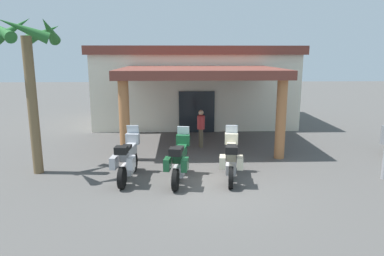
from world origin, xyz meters
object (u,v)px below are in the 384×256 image
Objects in this scene: motel_building at (194,84)px; motorcycle_green at (179,160)px; motorcycle_cream at (231,158)px; pedestrian at (201,126)px; palm_tree_roadside at (29,57)px; motorcycle_silver at (128,159)px.

motel_building is 5.13× the size of motorcycle_green.
motorcycle_green is 1.64m from motorcycle_cream.
palm_tree_roadside reaches higher than pedestrian.
palm_tree_roadside is (-6.37, 0.88, 3.16)m from motorcycle_cream.
motel_building is 6.99× the size of pedestrian.
palm_tree_roadside is (-5.66, -3.09, 2.93)m from pedestrian.
palm_tree_roadside reaches higher than motel_building.
motorcycle_silver is at bearing -14.21° from palm_tree_roadside.
pedestrian is at bearing -89.75° from motel_building.
motel_building is at bearing 57.50° from palm_tree_roadside.
motorcycle_cream is at bearing -90.83° from pedestrian.
pedestrian is 0.31× the size of palm_tree_roadside.
pedestrian is (-0.71, 3.97, 0.23)m from motorcycle_cream.
palm_tree_roadside is at bearing -162.31° from pedestrian.
pedestrian is (0.04, -5.73, -1.29)m from motel_building.
motorcycle_cream is at bearing -75.99° from motorcycle_green.
motel_building is 5.11× the size of motorcycle_silver.
motel_building is 9.85m from motorcycle_cream.
pedestrian is (0.93, 4.11, 0.23)m from motorcycle_green.
motorcycle_cream is at bearing -85.74° from motel_building.
motel_building is 2.15× the size of palm_tree_roadside.
motel_building is 10.00m from motorcycle_green.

